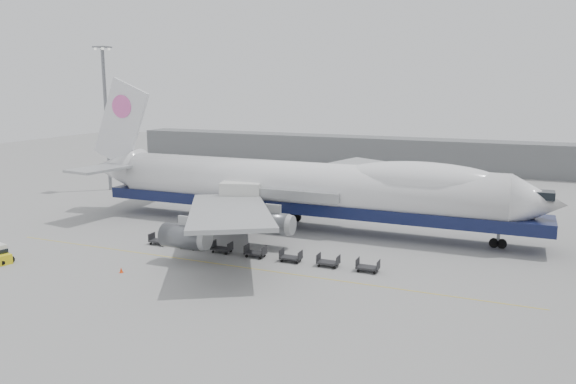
% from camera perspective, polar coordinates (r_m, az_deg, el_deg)
% --- Properties ---
extents(ground, '(260.00, 260.00, 0.00)m').
position_cam_1_polar(ground, '(65.14, -2.63, -6.04)').
color(ground, gray).
rests_on(ground, ground).
extents(apron_line, '(60.00, 0.15, 0.01)m').
position_cam_1_polar(apron_line, '(60.03, -5.11, -7.56)').
color(apron_line, gold).
rests_on(apron_line, ground).
extents(hangar, '(110.00, 8.00, 7.00)m').
position_cam_1_polar(hangar, '(132.41, 6.48, 4.13)').
color(hangar, slate).
rests_on(hangar, ground).
extents(floodlight_mast, '(2.40, 2.40, 25.43)m').
position_cam_1_polar(floodlight_mast, '(105.82, -18.01, 7.83)').
color(floodlight_mast, slate).
rests_on(floodlight_mast, ground).
extents(airliner, '(67.00, 55.30, 19.98)m').
position_cam_1_polar(airliner, '(74.30, 1.75, 0.55)').
color(airliner, white).
rests_on(airliner, ground).
extents(catering_truck, '(6.23, 4.95, 6.26)m').
position_cam_1_polar(catering_truck, '(74.71, -4.74, -1.11)').
color(catering_truck, '#181C48').
rests_on(catering_truck, ground).
extents(traffic_cone, '(0.38, 0.38, 0.56)m').
position_cam_1_polar(traffic_cone, '(60.38, -16.59, -7.61)').
color(traffic_cone, '#FC410D').
rests_on(traffic_cone, ground).
extents(dolly_0, '(2.30, 1.35, 1.30)m').
position_cam_1_polar(dolly_0, '(69.35, -12.94, -4.80)').
color(dolly_0, '#2D2D30').
rests_on(dolly_0, ground).
extents(dolly_1, '(2.30, 1.35, 1.30)m').
position_cam_1_polar(dolly_1, '(67.01, -9.95, -5.23)').
color(dolly_1, '#2D2D30').
rests_on(dolly_1, ground).
extents(dolly_2, '(2.30, 1.35, 1.30)m').
position_cam_1_polar(dolly_2, '(64.87, -6.74, -5.69)').
color(dolly_2, '#2D2D30').
rests_on(dolly_2, ground).
extents(dolly_3, '(2.30, 1.35, 1.30)m').
position_cam_1_polar(dolly_3, '(62.94, -3.33, -6.15)').
color(dolly_3, '#2D2D30').
rests_on(dolly_3, ground).
extents(dolly_4, '(2.30, 1.35, 1.30)m').
position_cam_1_polar(dolly_4, '(61.25, 0.30, -6.61)').
color(dolly_4, '#2D2D30').
rests_on(dolly_4, ground).
extents(dolly_5, '(2.30, 1.35, 1.30)m').
position_cam_1_polar(dolly_5, '(59.83, 4.12, -7.08)').
color(dolly_5, '#2D2D30').
rests_on(dolly_5, ground).
extents(dolly_6, '(2.30, 1.35, 1.30)m').
position_cam_1_polar(dolly_6, '(58.68, 8.11, -7.52)').
color(dolly_6, '#2D2D30').
rests_on(dolly_6, ground).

